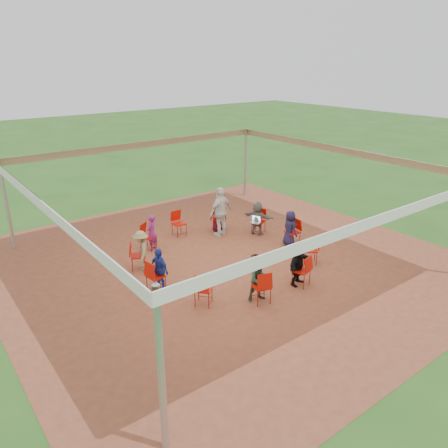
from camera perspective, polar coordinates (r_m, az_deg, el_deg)
ground at (r=13.71m, az=0.04°, el=-4.84°), size 80.00×80.00×0.00m
dirt_patch at (r=13.71m, az=0.04°, el=-4.82°), size 13.00×13.00×0.00m
tent at (r=12.86m, az=0.04°, el=4.73°), size 10.33×10.33×3.00m
chair_0 at (r=15.73m, az=4.55°, el=0.34°), size 0.58×0.57×0.90m
chair_1 at (r=15.96m, az=-0.75°, el=0.72°), size 0.59×0.60×0.90m
chair_2 at (r=15.54m, az=-5.90°, el=0.03°), size 0.42×0.44×0.90m
chair_3 at (r=14.56m, az=-9.80°, el=-1.65°), size 0.59×0.60×0.90m
chair_4 at (r=13.24m, az=-11.21°, el=-4.10°), size 0.57×0.56×0.90m
chair_5 at (r=11.96m, az=-8.90°, el=-6.76°), size 0.50×0.48×0.90m
chair_6 at (r=11.22m, az=-2.70°, el=-8.49°), size 0.61×0.61×0.90m
chair_7 at (r=11.36m, az=4.90°, el=-8.16°), size 0.53×0.54×0.90m
chair_8 at (r=12.30m, az=10.08°, el=-6.02°), size 0.53×0.54×0.90m
chair_9 at (r=13.64m, az=11.20°, el=-3.33°), size 0.61×0.61×0.90m
chair_10 at (r=14.89m, az=8.93°, el=-1.06°), size 0.49×0.48×0.90m
person_seated_0 at (r=15.57m, az=4.39°, el=0.77°), size 0.85×1.20×1.21m
person_seated_1 at (r=15.80m, az=-0.73°, el=1.12°), size 0.68×0.60×1.21m
person_seated_2 at (r=14.44m, az=-9.42°, el=-1.11°), size 0.53×0.49×1.21m
person_seated_3 at (r=13.17m, az=-10.74°, el=-3.41°), size 0.68×0.88×1.21m
person_seated_4 at (r=11.95m, az=-8.48°, el=-5.88°), size 0.46×0.76×1.21m
person_seated_5 at (r=11.37m, az=4.66°, el=-7.17°), size 0.66×0.49×1.21m
person_seated_6 at (r=12.28m, az=9.62°, el=-5.20°), size 1.20×0.73×1.21m
person_seated_7 at (r=14.76m, az=8.60°, el=-0.56°), size 0.41×0.63×1.21m
standing_person at (r=15.33m, az=-0.44°, el=1.62°), size 1.13×0.74×1.78m
cable_coil at (r=14.00m, az=4.27°, el=-4.25°), size 0.37×0.37×0.03m
laptop at (r=15.45m, az=4.15°, el=0.49°), size 0.40×0.43×0.24m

